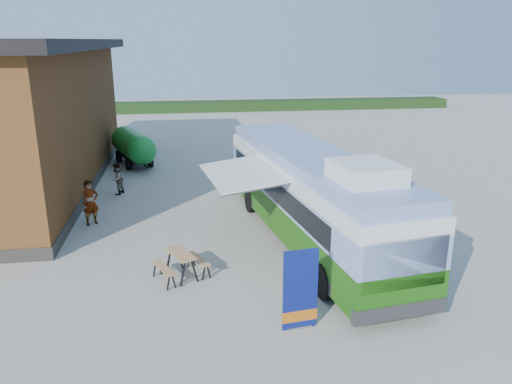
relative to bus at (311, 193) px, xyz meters
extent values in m
plane|color=#BCB7AD|center=(-2.93, -0.46, -1.94)|extent=(100.00, 100.00, 0.00)
cube|color=brown|center=(-13.43, 9.54, 1.56)|extent=(8.00, 20.00, 7.00)
cube|color=#332D28|center=(-13.43, 9.54, -1.69)|extent=(8.10, 20.10, 0.50)
cube|color=#264419|center=(5.07, 37.54, -1.44)|extent=(40.00, 3.00, 1.00)
cube|color=#307513|center=(-0.01, 0.08, -0.95)|extent=(4.52, 13.39, 1.20)
cube|color=#859CCF|center=(-0.01, 0.08, 0.14)|extent=(4.52, 13.39, 0.99)
cube|color=black|center=(-1.43, 0.43, 0.14)|extent=(1.55, 10.85, 0.77)
cube|color=black|center=(1.26, 0.81, 0.14)|extent=(1.55, 10.85, 0.77)
cube|color=white|center=(-0.01, 0.08, 0.88)|extent=(4.52, 13.39, 0.49)
cube|color=#859CCF|center=(-0.01, 0.08, 1.35)|extent=(4.33, 13.15, 0.44)
cube|color=white|center=(0.56, -4.04, 1.84)|extent=(2.01, 2.19, 0.55)
cube|color=black|center=(0.89, -6.40, -0.02)|extent=(2.45, 0.40, 1.42)
cube|color=#2D2D2D|center=(0.88, -6.35, -1.39)|extent=(2.79, 0.58, 0.44)
cube|color=#2D2D2D|center=(-0.90, 6.51, -1.39)|extent=(2.79, 0.58, 0.44)
cylinder|color=black|center=(-0.64, -4.43, -1.39)|extent=(0.48, 1.13, 1.09)
cylinder|color=black|center=(1.83, -4.09, -1.39)|extent=(0.48, 1.13, 1.09)
cylinder|color=black|center=(-1.78, 3.70, -1.39)|extent=(0.48, 1.13, 1.09)
cylinder|color=black|center=(0.70, 4.05, -1.39)|extent=(0.48, 1.13, 1.09)
cube|color=white|center=(-2.52, 0.09, 0.99)|extent=(3.14, 4.48, 0.32)
cube|color=#A5A8AD|center=(-1.23, 0.27, 1.18)|extent=(0.76, 4.44, 0.15)
cylinder|color=#A5A8AD|center=(-2.28, -1.68, 0.89)|extent=(2.67, 0.42, 0.33)
cylinder|color=#A5A8AD|center=(-2.77, 1.85, 0.89)|extent=(2.67, 0.42, 0.33)
cube|color=navy|center=(-1.76, -5.94, -0.79)|extent=(0.97, 0.16, 2.29)
cube|color=#C76112|center=(-1.76, -5.94, -1.57)|extent=(0.99, 0.17, 0.32)
cube|color=#A5A8AD|center=(-1.76, -5.94, -1.90)|extent=(0.71, 0.27, 0.07)
cylinder|color=#A5A8AD|center=(-1.76, -5.92, -0.79)|extent=(0.03, 0.03, 2.29)
cube|color=tan|center=(-4.90, -2.46, -1.10)|extent=(1.07, 1.45, 0.04)
cube|color=tan|center=(-5.46, -2.72, -1.43)|extent=(0.82, 1.33, 0.04)
cube|color=tan|center=(-4.34, -2.20, -1.43)|extent=(0.82, 1.33, 0.04)
cube|color=black|center=(-4.85, -3.05, -1.52)|extent=(0.07, 0.07, 0.83)
cube|color=black|center=(-4.48, -2.88, -1.52)|extent=(0.07, 0.07, 0.83)
cube|color=black|center=(-5.32, -2.04, -1.52)|extent=(0.07, 0.07, 0.83)
cube|color=black|center=(-4.95, -1.87, -1.52)|extent=(0.07, 0.07, 0.83)
imported|color=#999999|center=(-8.63, 3.07, -0.98)|extent=(0.83, 0.75, 1.91)
imported|color=#999999|center=(-8.07, 7.29, -1.14)|extent=(0.87, 0.96, 1.59)
cylinder|color=#1A9031|center=(-7.79, 13.52, -0.66)|extent=(2.93, 4.14, 1.70)
sphere|color=#1A9031|center=(-7.12, 11.75, -0.66)|extent=(1.70, 1.70, 1.70)
sphere|color=#1A9031|center=(-8.46, 15.29, -0.66)|extent=(1.70, 1.70, 1.70)
cube|color=black|center=(-7.79, 13.52, -1.42)|extent=(2.46, 4.11, 0.19)
cube|color=black|center=(-6.92, 11.22, -1.46)|extent=(0.51, 1.10, 0.09)
cylinder|color=black|center=(-8.01, 12.22, -1.56)|extent=(0.49, 0.79, 0.76)
cylinder|color=black|center=(-6.77, 12.69, -1.56)|extent=(0.49, 0.79, 0.76)
cylinder|color=black|center=(-8.81, 14.35, -1.56)|extent=(0.49, 0.79, 0.76)
cylinder|color=black|center=(-7.57, 14.81, -1.56)|extent=(0.49, 0.79, 0.76)
camera|label=1|loc=(-4.62, -17.47, 5.53)|focal=35.00mm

